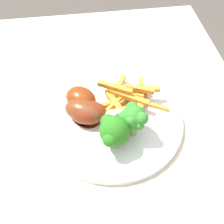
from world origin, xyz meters
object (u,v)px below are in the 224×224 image
(carrot_fries_pile, at_px, (126,97))
(chicken_drumstick_extra, at_px, (91,113))
(broccoli_floret_middle, at_px, (113,130))
(chicken_drumstick_far, at_px, (86,112))
(broccoli_floret_front, at_px, (133,118))
(chicken_drumstick_near, at_px, (83,100))
(dinner_plate, at_px, (112,120))
(dining_table, at_px, (107,183))

(carrot_fries_pile, xyz_separation_m, chicken_drumstick_extra, (-0.04, 0.08, 0.00))
(chicken_drumstick_extra, bearing_deg, broccoli_floret_middle, -151.55)
(broccoli_floret_middle, relative_size, chicken_drumstick_far, 0.55)
(broccoli_floret_front, height_order, carrot_fries_pile, broccoli_floret_front)
(broccoli_floret_middle, height_order, chicken_drumstick_near, broccoli_floret_middle)
(dinner_plate, height_order, chicken_drumstick_extra, chicken_drumstick_extra)
(carrot_fries_pile, height_order, chicken_drumstick_extra, chicken_drumstick_extra)
(broccoli_floret_middle, bearing_deg, chicken_drumstick_far, 33.90)
(broccoli_floret_front, distance_m, chicken_drumstick_near, 0.12)
(broccoli_floret_middle, height_order, chicken_drumstick_far, broccoli_floret_middle)
(dining_table, height_order, carrot_fries_pile, carrot_fries_pile)
(broccoli_floret_middle, xyz_separation_m, carrot_fries_pile, (0.10, -0.04, -0.02))
(carrot_fries_pile, xyz_separation_m, chicken_drumstick_far, (-0.03, 0.09, 0.01))
(dining_table, height_order, chicken_drumstick_extra, chicken_drumstick_extra)
(broccoli_floret_front, xyz_separation_m, carrot_fries_pile, (0.08, -0.00, -0.03))
(dinner_plate, distance_m, broccoli_floret_middle, 0.08)
(broccoli_floret_middle, xyz_separation_m, chicken_drumstick_extra, (0.06, 0.03, -0.02))
(dining_table, bearing_deg, chicken_drumstick_far, 20.84)
(dining_table, distance_m, dinner_plate, 0.15)
(broccoli_floret_front, height_order, chicken_drumstick_far, broccoli_floret_front)
(chicken_drumstick_far, relative_size, chicken_drumstick_extra, 0.96)
(chicken_drumstick_near, bearing_deg, broccoli_floret_middle, -154.20)
(chicken_drumstick_far, bearing_deg, chicken_drumstick_near, 7.01)
(broccoli_floret_front, distance_m, chicken_drumstick_far, 0.10)
(dinner_plate, height_order, broccoli_floret_front, broccoli_floret_front)
(dining_table, relative_size, broccoli_floret_middle, 14.19)
(dinner_plate, height_order, chicken_drumstick_near, chicken_drumstick_near)
(broccoli_floret_front, bearing_deg, dinner_plate, 38.98)
(dinner_plate, bearing_deg, broccoli_floret_front, -141.02)
(dinner_plate, relative_size, broccoli_floret_front, 4.13)
(chicken_drumstick_extra, bearing_deg, broccoli_floret_front, -120.68)
(dinner_plate, distance_m, chicken_drumstick_far, 0.06)
(dinner_plate, bearing_deg, broccoli_floret_middle, 173.86)
(dinner_plate, bearing_deg, chicken_drumstick_far, 84.38)
(carrot_fries_pile, distance_m, chicken_drumstick_far, 0.09)
(dinner_plate, distance_m, broccoli_floret_front, 0.07)
(dining_table, bearing_deg, broccoli_floret_middle, -54.95)
(dining_table, relative_size, broccoli_floret_front, 14.08)
(broccoli_floret_front, xyz_separation_m, chicken_drumstick_near, (0.08, 0.09, -0.02))
(broccoli_floret_middle, bearing_deg, chicken_drumstick_extra, 28.45)
(chicken_drumstick_far, bearing_deg, chicken_drumstick_extra, -102.19)
(dinner_plate, bearing_deg, chicken_drumstick_extra, 85.96)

